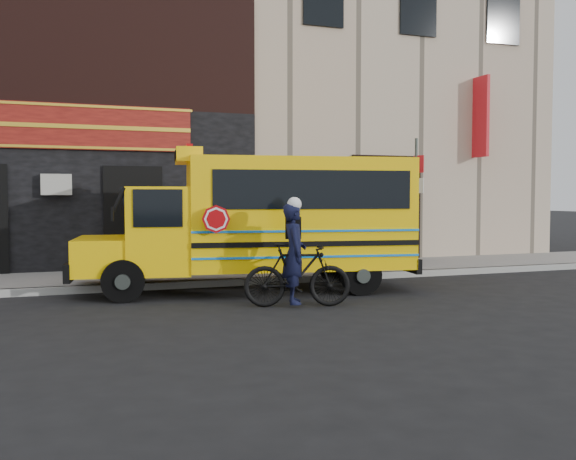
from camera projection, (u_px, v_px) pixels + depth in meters
The scene contains 8 objects.
ground at pixel (339, 300), 12.17m from camera, with size 120.00×120.00×0.00m, color black.
curb at pixel (291, 279), 14.61m from camera, with size 40.00×0.20×0.15m, color #979792.
sidewalk at pixel (271, 272), 16.02m from camera, with size 40.00×3.00×0.15m, color slate.
building at pixel (209, 73), 21.64m from camera, with size 20.00×10.70×12.00m.
school_bus at pixel (266, 218), 13.30m from camera, with size 7.15×3.19×2.92m.
sign_pole at pixel (416, 201), 15.88m from camera, with size 0.13×0.29×3.40m.
bicycle at pixel (297, 275), 11.39m from camera, with size 0.54×1.90×1.14m, color black.
cyclist at pixel (294, 256), 11.45m from camera, with size 0.65×0.43×1.80m, color black.
Camera 1 is at (-5.06, -11.02, 1.97)m, focal length 40.00 mm.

